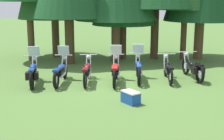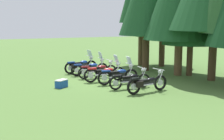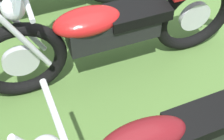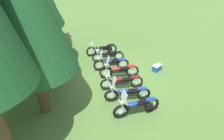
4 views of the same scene
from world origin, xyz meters
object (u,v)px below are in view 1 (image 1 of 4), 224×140
(motorcycle_2, at_px, (87,71))
(picnic_cooler, at_px, (131,97))
(motorcycle_5, at_px, (168,70))
(motorcycle_4, at_px, (138,69))
(motorcycle_3, at_px, (115,71))
(motorcycle_0, at_px, (33,72))
(motorcycle_6, at_px, (193,68))
(motorcycle_1, at_px, (61,71))

(motorcycle_2, distance_m, picnic_cooler, 2.98)
(motorcycle_5, height_order, picnic_cooler, motorcycle_5)
(motorcycle_4, relative_size, motorcycle_5, 1.03)
(motorcycle_3, bearing_deg, motorcycle_5, -76.62)
(motorcycle_0, bearing_deg, motorcycle_6, -90.07)
(motorcycle_2, height_order, motorcycle_6, motorcycle_6)
(motorcycle_4, bearing_deg, picnic_cooler, 173.39)
(motorcycle_3, relative_size, picnic_cooler, 3.34)
(motorcycle_3, height_order, motorcycle_5, motorcycle_3)
(motorcycle_0, distance_m, motorcycle_6, 6.25)
(motorcycle_2, xyz_separation_m, motorcycle_6, (4.18, 0.70, -0.01))
(picnic_cooler, bearing_deg, motorcycle_4, 82.30)
(motorcycle_0, distance_m, motorcycle_2, 2.01)
(motorcycle_2, xyz_separation_m, motorcycle_4, (1.98, 0.34, 0.02))
(picnic_cooler, bearing_deg, motorcycle_5, 61.96)
(motorcycle_4, height_order, picnic_cooler, motorcycle_4)
(motorcycle_4, distance_m, motorcycle_5, 1.17)
(motorcycle_4, relative_size, picnic_cooler, 3.20)
(motorcycle_5, bearing_deg, motorcycle_3, 102.10)
(motorcycle_2, distance_m, motorcycle_6, 4.24)
(motorcycle_0, bearing_deg, picnic_cooler, -130.86)
(motorcycle_0, relative_size, motorcycle_4, 0.99)
(motorcycle_1, height_order, motorcycle_5, motorcycle_1)
(motorcycle_3, xyz_separation_m, motorcycle_4, (0.89, 0.36, -0.01))
(motorcycle_5, distance_m, motorcycle_6, 1.07)
(motorcycle_1, xyz_separation_m, motorcycle_2, (0.99, 0.10, -0.00))
(motorcycle_5, bearing_deg, motorcycle_4, 93.62)
(motorcycle_2, height_order, motorcycle_4, motorcycle_4)
(motorcycle_5, bearing_deg, motorcycle_6, -74.21)
(motorcycle_3, distance_m, picnic_cooler, 2.56)
(motorcycle_3, bearing_deg, picnic_cooler, -166.89)
(motorcycle_1, relative_size, picnic_cooler, 3.31)
(motorcycle_6, xyz_separation_m, picnic_cooler, (-2.59, -3.21, -0.25))
(motorcycle_1, distance_m, picnic_cooler, 3.54)
(motorcycle_2, bearing_deg, motorcycle_5, -83.27)
(motorcycle_4, relative_size, motorcycle_6, 0.99)
(motorcycle_6, bearing_deg, motorcycle_1, 89.50)
(motorcycle_3, bearing_deg, motorcycle_2, 90.40)
(motorcycle_2, bearing_deg, motorcycle_6, -81.23)
(motorcycle_1, height_order, motorcycle_2, motorcycle_1)
(motorcycle_3, height_order, motorcycle_4, motorcycle_3)
(motorcycle_1, height_order, motorcycle_3, motorcycle_3)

